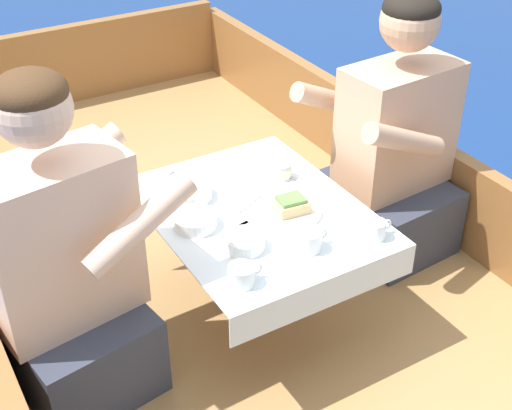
% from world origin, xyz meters
% --- Properties ---
extents(ground_plane, '(60.00, 60.00, 0.00)m').
position_xyz_m(ground_plane, '(0.00, 0.00, 0.00)').
color(ground_plane, navy).
extents(boat_deck, '(1.77, 3.69, 0.31)m').
position_xyz_m(boat_deck, '(0.00, 0.00, 0.15)').
color(boat_deck, '#A87F4C').
rests_on(boat_deck, ground_plane).
extents(gunwale_starboard, '(0.06, 3.69, 0.35)m').
position_xyz_m(gunwale_starboard, '(0.85, 0.00, 0.48)').
color(gunwale_starboard, '#936033').
rests_on(gunwale_starboard, boat_deck).
extents(bow_coaming, '(1.65, 0.06, 0.40)m').
position_xyz_m(bow_coaming, '(0.00, 1.82, 0.51)').
color(bow_coaming, '#936033').
rests_on(bow_coaming, boat_deck).
extents(cockpit_table, '(0.62, 0.78, 0.39)m').
position_xyz_m(cockpit_table, '(0.00, -0.10, 0.66)').
color(cockpit_table, '#B2B2B7').
rests_on(cockpit_table, boat_deck).
extents(person_port, '(0.57, 0.51, 0.98)m').
position_xyz_m(person_port, '(-0.61, -0.10, 0.70)').
color(person_port, '#333847').
rests_on(person_port, boat_deck).
extents(person_starboard, '(0.54, 0.47, 0.96)m').
position_xyz_m(person_starboard, '(0.61, -0.03, 0.69)').
color(person_starboard, '#333847').
rests_on(person_starboard, boat_deck).
extents(plate_sandwich, '(0.19, 0.19, 0.01)m').
position_xyz_m(plate_sandwich, '(0.08, -0.17, 0.70)').
color(plate_sandwich, white).
rests_on(plate_sandwich, cockpit_table).
extents(plate_bread, '(0.20, 0.20, 0.01)m').
position_xyz_m(plate_bread, '(0.10, 0.15, 0.70)').
color(plate_bread, white).
rests_on(plate_bread, cockpit_table).
extents(sandwich, '(0.11, 0.09, 0.05)m').
position_xyz_m(sandwich, '(0.08, -0.17, 0.73)').
color(sandwich, '#E0BC7F').
rests_on(sandwich, plate_sandwich).
extents(bowl_port_near, '(0.12, 0.12, 0.04)m').
position_xyz_m(bowl_port_near, '(-0.13, -0.25, 0.72)').
color(bowl_port_near, white).
rests_on(bowl_port_near, cockpit_table).
extents(bowl_starboard_near, '(0.13, 0.13, 0.04)m').
position_xyz_m(bowl_starboard_near, '(-0.20, -0.08, 0.72)').
color(bowl_starboard_near, white).
rests_on(bowl_starboard_near, cockpit_table).
extents(bowl_center_far, '(0.15, 0.15, 0.04)m').
position_xyz_m(bowl_center_far, '(-0.15, 0.07, 0.72)').
color(bowl_center_far, white).
rests_on(bowl_center_far, cockpit_table).
extents(coffee_cup_port, '(0.09, 0.06, 0.06)m').
position_xyz_m(coffee_cup_port, '(0.23, -0.40, 0.73)').
color(coffee_cup_port, white).
rests_on(coffee_cup_port, cockpit_table).
extents(coffee_cup_starboard, '(0.10, 0.07, 0.06)m').
position_xyz_m(coffee_cup_starboard, '(-0.21, -0.38, 0.73)').
color(coffee_cup_starboard, white).
rests_on(coffee_cup_starboard, cockpit_table).
extents(coffee_cup_center, '(0.11, 0.08, 0.06)m').
position_xyz_m(coffee_cup_center, '(0.03, -0.35, 0.73)').
color(coffee_cup_center, white).
rests_on(coffee_cup_center, cockpit_table).
extents(tin_can, '(0.07, 0.07, 0.05)m').
position_xyz_m(tin_can, '(0.17, 0.03, 0.72)').
color(tin_can, silver).
rests_on(tin_can, cockpit_table).
extents(utensil_spoon_port, '(0.12, 0.14, 0.01)m').
position_xyz_m(utensil_spoon_port, '(-0.16, 0.21, 0.70)').
color(utensil_spoon_port, silver).
rests_on(utensil_spoon_port, cockpit_table).
extents(utensil_knife_port, '(0.16, 0.08, 0.00)m').
position_xyz_m(utensil_knife_port, '(0.02, -0.05, 0.70)').
color(utensil_knife_port, silver).
rests_on(utensil_knife_port, cockpit_table).
extents(utensil_fork_starboard, '(0.17, 0.05, 0.00)m').
position_xyz_m(utensil_fork_starboard, '(-0.12, -0.16, 0.70)').
color(utensil_fork_starboard, silver).
rests_on(utensil_fork_starboard, cockpit_table).
extents(utensil_spoon_center, '(0.09, 0.16, 0.01)m').
position_xyz_m(utensil_spoon_center, '(0.21, -0.00, 0.70)').
color(utensil_spoon_center, silver).
rests_on(utensil_spoon_center, cockpit_table).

